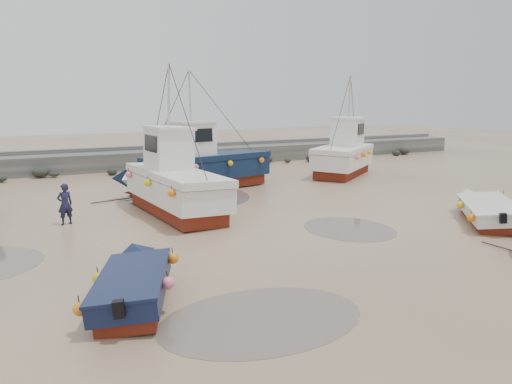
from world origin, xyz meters
The scene contains 11 objects.
ground centered at (0.00, 0.00, 0.00)m, with size 120.00×120.00×0.00m, color tan.
seawall centered at (0.05, 21.99, 0.63)m, with size 60.00×4.92×1.50m.
puddle_a centered at (-2.31, -3.44, 0.00)m, with size 4.77×4.77×0.01m, color #61574E.
puddle_b centered at (4.24, 1.94, 0.00)m, with size 3.21×3.21×0.01m, color #61574E.
puddle_d centered at (1.00, 10.74, 0.00)m, with size 6.06×6.06×0.01m, color #61574E.
dinghy_1 centered at (-4.50, -1.18, 0.55)m, with size 3.01×5.51×1.43m.
dinghy_3 centered at (9.90, 0.40, 0.54)m, with size 4.91×5.63×1.43m.
cabin_boat_1 centered at (-0.84, 7.75, 1.36)m, with size 3.00×9.73×6.22m.
cabin_boat_2 centered at (2.14, 12.20, 1.34)m, with size 10.07×4.22×6.22m.
cabin_boat_3 centered at (12.49, 13.09, 1.39)m, with size 7.86×6.26×6.22m.
person centered at (-5.11, 7.51, 0.00)m, with size 0.59×0.39×1.61m, color #171934.
Camera 1 is at (-7.17, -12.58, 4.80)m, focal length 35.00 mm.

